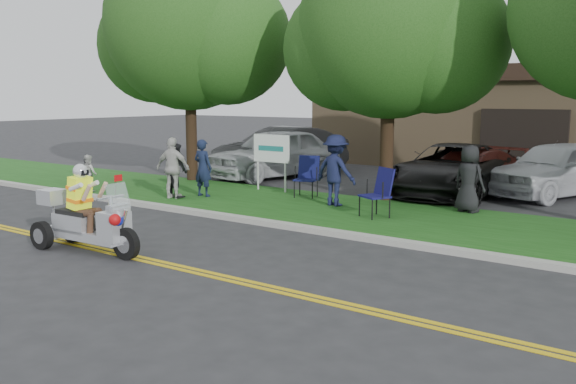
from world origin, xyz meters
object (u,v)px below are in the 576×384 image
Objects in this scene: trike_scooter at (84,221)px; parked_car_left at (281,151)px; spectator_adult_mid at (176,170)px; spectator_adult_right at (173,168)px; parked_car_far_right at (557,169)px; lawn_chair_b at (307,174)px; parked_car_right at (468,172)px; parked_car_mid at (453,170)px; spectator_adult_left at (203,168)px; parked_car_far_left at (275,153)px; lawn_chair_a at (380,189)px.

parked_car_left is (-3.79, 11.36, 0.29)m from trike_scooter.
spectator_adult_mid is at bearing -63.57° from parked_car_left.
parked_car_far_right is at bearing -155.34° from spectator_adult_right.
lawn_chair_b is 0.24× the size of parked_car_far_right.
parked_car_right is (3.45, 10.82, 0.08)m from trike_scooter.
parked_car_left reaches higher than spectator_adult_mid.
parked_car_far_right is (8.26, 7.01, -0.12)m from spectator_adult_right.
parked_car_mid is 1.20× the size of parked_car_right.
spectator_adult_left is at bearing -58.18° from parked_car_left.
parked_car_far_right is (9.00, 1.42, -0.07)m from parked_car_far_left.
trike_scooter is at bearing 133.89° from spectator_adult_mid.
trike_scooter is at bearing 102.76° from spectator_adult_right.
spectator_adult_mid is at bearing 115.48° from trike_scooter.
parked_car_far_right is at bearing 18.49° from parked_car_left.
spectator_adult_right is 0.35× the size of parked_car_far_right.
spectator_adult_mid is 0.29× the size of parked_car_far_left.
parked_car_mid is 1.13× the size of parked_car_far_right.
spectator_adult_right is at bearing -123.50° from parked_car_right.
parked_car_right is at bearing -120.15° from spectator_adult_mid.
parked_car_left is at bearing -154.05° from parked_car_far_right.
spectator_adult_mid is 0.22m from spectator_adult_right.
parked_car_left is at bearing 127.91° from parked_car_far_left.
parked_car_mid is at bearing -141.59° from spectator_adult_left.
parked_car_far_left is 1.08× the size of parked_car_far_right.
lawn_chair_a is 5.18m from parked_car_right.
trike_scooter is 2.23× the size of lawn_chair_b.
parked_car_left reaches higher than parked_car_right.
spectator_adult_mid reaches higher than parked_car_right.
parked_car_right is at bearing -150.15° from spectator_adult_right.
parked_car_mid is (2.98, 3.09, 0.01)m from lawn_chair_b.
parked_car_left is (-4.02, 4.26, 0.12)m from lawn_chair_b.
parked_car_right is at bearing 16.82° from parked_car_far_left.
trike_scooter is 10.68m from parked_car_mid.
spectator_adult_left is at bearing -64.31° from parked_car_far_left.
parked_car_far_left is (-0.66, 5.41, 0.02)m from spectator_adult_mid.
parked_car_far_left is at bearing 104.91° from trike_scooter.
spectator_adult_right reaches higher than parked_car_mid.
trike_scooter is 11.98m from parked_car_left.
parked_car_left is (-0.50, 1.05, -0.02)m from parked_car_far_left.
parked_car_far_right is at bearing 29.75° from parked_car_mid.
parked_car_mid is (5.76, 5.47, -0.19)m from spectator_adult_right.
spectator_adult_right is at bearing -155.33° from lawn_chair_b.
spectator_adult_left is (-5.33, -0.20, 0.15)m from lawn_chair_a.
parked_car_right is at bearing 67.65° from parked_car_mid.
parked_car_far_left is 1.14× the size of parked_car_right.
parked_car_far_left is (-3.52, 3.21, 0.14)m from lawn_chair_b.
parked_car_far_left is at bearing -164.66° from parked_car_right.
parked_car_far_left reaches higher than lawn_chair_b.
parked_car_mid is at bearing 69.71° from trike_scooter.
parked_car_right is at bearing 12.04° from parked_car_left.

